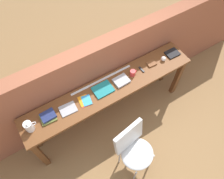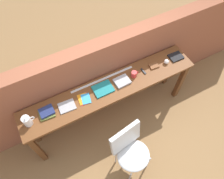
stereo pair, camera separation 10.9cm
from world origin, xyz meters
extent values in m
plane|color=olive|center=(0.00, 0.00, 0.00)|extent=(40.00, 40.00, 0.00)
cube|color=#935138|center=(0.00, 0.64, 0.70)|extent=(6.00, 0.20, 1.39)
cube|color=brown|center=(0.00, 0.30, 0.86)|extent=(2.50, 0.44, 0.04)
cube|color=#5B341A|center=(-1.19, 0.14, 0.42)|extent=(0.07, 0.07, 0.84)
cube|color=#5B341A|center=(1.19, 0.14, 0.42)|extent=(0.07, 0.07, 0.84)
cube|color=#5B341A|center=(-1.19, 0.46, 0.42)|extent=(0.07, 0.07, 0.84)
cube|color=#5B341A|center=(1.19, 0.46, 0.42)|extent=(0.07, 0.07, 0.84)
ellipsoid|color=silver|center=(-0.10, -0.54, 0.45)|extent=(0.50, 0.48, 0.08)
cube|color=silver|center=(-0.13, -0.35, 0.69)|extent=(0.45, 0.17, 0.40)
cylinder|color=#B2B2B7|center=(-0.23, -0.72, 0.21)|extent=(0.02, 0.02, 0.41)
cylinder|color=#B2B2B7|center=(0.09, -0.67, 0.21)|extent=(0.02, 0.02, 0.41)
cylinder|color=#B2B2B7|center=(-0.28, -0.41, 0.21)|extent=(0.02, 0.02, 0.41)
cylinder|color=#B2B2B7|center=(0.04, -0.35, 0.21)|extent=(0.02, 0.02, 0.41)
cylinder|color=white|center=(-1.11, 0.30, 0.96)|extent=(0.10, 0.10, 0.15)
cone|color=white|center=(-1.11, 0.27, 1.04)|extent=(0.04, 0.03, 0.04)
torus|color=white|center=(-1.05, 0.30, 0.96)|extent=(0.07, 0.01, 0.07)
cube|color=olive|center=(-0.88, 0.32, 0.89)|extent=(0.20, 0.17, 0.02)
cube|color=navy|center=(-0.87, 0.33, 0.92)|extent=(0.18, 0.15, 0.03)
cube|color=#9E9EA3|center=(-0.62, 0.30, 0.89)|extent=(0.22, 0.17, 0.02)
cube|color=#E5334C|center=(-0.39, 0.30, 0.88)|extent=(0.14, 0.18, 0.00)
cube|color=purple|center=(-0.38, 0.30, 0.88)|extent=(0.12, 0.15, 0.00)
cube|color=orange|center=(-0.39, 0.30, 0.89)|extent=(0.14, 0.18, 0.00)
cube|color=#3399D8|center=(-0.36, 0.29, 0.89)|extent=(0.14, 0.17, 0.00)
cube|color=#19757A|center=(-0.10, 0.32, 0.89)|extent=(0.26, 0.21, 0.02)
cube|color=#9E9EA3|center=(0.18, 0.31, 0.90)|extent=(0.21, 0.17, 0.03)
cylinder|color=red|center=(0.37, 0.31, 0.93)|extent=(0.08, 0.08, 0.09)
torus|color=red|center=(0.42, 0.31, 0.93)|extent=(0.06, 0.01, 0.06)
cube|color=black|center=(0.53, 0.32, 0.89)|extent=(0.03, 0.11, 0.02)
cube|color=brown|center=(0.72, 0.33, 0.89)|extent=(0.14, 0.11, 0.02)
sphere|color=silver|center=(0.90, 0.30, 0.92)|extent=(0.07, 0.07, 0.07)
cube|color=black|center=(1.10, 0.32, 0.89)|extent=(0.20, 0.16, 0.02)
cube|color=silver|center=(-0.03, 0.47, 0.88)|extent=(0.93, 0.03, 0.00)
camera|label=1|loc=(-0.81, -1.06, 3.33)|focal=35.00mm
camera|label=2|loc=(-0.72, -1.11, 3.33)|focal=35.00mm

